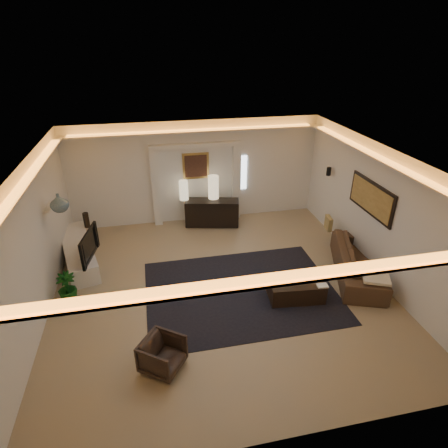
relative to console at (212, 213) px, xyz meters
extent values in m
plane|color=#9E8660|center=(-0.36, -2.98, -0.40)|extent=(7.00, 7.00, 0.00)
plane|color=white|center=(-0.36, -2.98, 2.50)|extent=(7.00, 7.00, 0.00)
plane|color=silver|center=(-0.36, 0.52, 1.05)|extent=(7.00, 0.00, 7.00)
plane|color=silver|center=(-0.36, -6.48, 1.05)|extent=(7.00, 0.00, 7.00)
plane|color=silver|center=(-3.86, -2.98, 1.05)|extent=(0.00, 7.00, 7.00)
plane|color=silver|center=(3.14, -2.98, 1.05)|extent=(0.00, 7.00, 7.00)
cube|color=silver|center=(-0.36, -2.98, 2.22)|extent=(7.00, 7.00, 0.04)
cube|color=white|center=(0.99, 0.50, 0.95)|extent=(0.25, 0.03, 1.00)
cube|color=black|center=(0.04, -3.18, -0.39)|extent=(4.00, 3.00, 0.01)
cube|color=silver|center=(-1.51, 0.42, 0.70)|extent=(0.22, 0.20, 2.20)
cube|color=silver|center=(0.79, 0.42, 0.70)|extent=(0.22, 0.20, 2.20)
cube|color=silver|center=(-0.36, 0.42, 1.85)|extent=(2.52, 0.20, 0.12)
cube|color=tan|center=(-0.36, 0.49, 1.25)|extent=(0.74, 0.04, 0.74)
cube|color=#4C2D1E|center=(-0.36, 0.46, 1.25)|extent=(0.62, 0.02, 0.62)
cube|color=black|center=(3.11, -2.68, 1.30)|extent=(0.04, 1.64, 0.74)
cube|color=tan|center=(3.09, -2.68, 1.30)|extent=(0.02, 1.50, 0.62)
cylinder|color=black|center=(3.02, -0.78, 1.28)|extent=(0.12, 0.12, 0.22)
cube|color=silver|center=(-3.80, -1.58, 1.25)|extent=(0.10, 0.55, 0.04)
cube|color=black|center=(0.00, 0.00, 0.00)|extent=(1.57, 0.79, 0.75)
cylinder|color=#FBEAB9|center=(-0.75, 0.23, 0.69)|extent=(0.30, 0.30, 0.55)
cylinder|color=#FFE5B1|center=(0.08, 0.16, 0.69)|extent=(0.35, 0.35, 0.66)
cube|color=silver|center=(-3.51, -1.17, -0.17)|extent=(1.21, 2.54, 0.46)
imported|color=black|center=(-3.20, -1.85, 0.37)|extent=(1.12, 0.35, 0.64)
cylinder|color=black|center=(-3.35, -0.31, 0.24)|extent=(0.15, 0.15, 0.40)
imported|color=#425061|center=(-3.51, -1.92, 1.46)|extent=(0.44, 0.44, 0.38)
imported|color=#0B380D|center=(-3.51, -2.76, -0.07)|extent=(0.42, 0.42, 0.67)
imported|color=black|center=(2.79, -3.11, -0.06)|extent=(2.52, 1.67, 0.69)
cube|color=beige|center=(2.64, -4.02, 0.15)|extent=(0.65, 0.60, 0.06)
cube|color=#98844E|center=(2.79, -1.56, 0.15)|extent=(0.16, 0.36, 0.35)
cube|color=black|center=(1.11, -3.63, -0.20)|extent=(1.17, 0.72, 0.42)
imported|color=black|center=(0.55, -3.50, 0.04)|extent=(0.37, 0.37, 0.07)
cube|color=white|center=(1.55, -3.88, 0.02)|extent=(0.23, 0.17, 0.03)
imported|color=black|center=(-1.71, -4.90, -0.11)|extent=(0.88, 0.87, 0.58)
camera|label=1|loc=(-1.64, -9.43, 4.55)|focal=29.87mm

